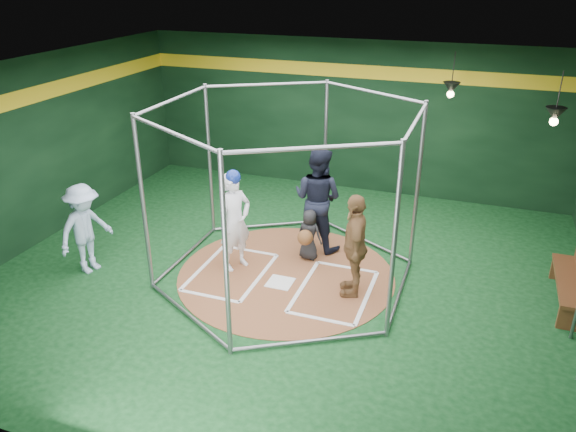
% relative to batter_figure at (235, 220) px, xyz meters
% --- Properties ---
extents(room_shell, '(10.10, 9.10, 3.53)m').
position_rel_batter_figure_xyz_m(room_shell, '(0.94, 0.03, 0.83)').
color(room_shell, '#0B3414').
rests_on(room_shell, ground).
extents(clay_disc, '(3.80, 3.80, 0.01)m').
position_rel_batter_figure_xyz_m(clay_disc, '(0.94, 0.03, -0.92)').
color(clay_disc, brown).
rests_on(clay_disc, ground).
extents(home_plate, '(0.43, 0.43, 0.01)m').
position_rel_batter_figure_xyz_m(home_plate, '(0.94, -0.27, -0.91)').
color(home_plate, white).
rests_on(home_plate, clay_disc).
extents(batter_box_left, '(1.17, 1.77, 0.01)m').
position_rel_batter_figure_xyz_m(batter_box_left, '(-0.01, -0.22, -0.91)').
color(batter_box_left, white).
rests_on(batter_box_left, clay_disc).
extents(batter_box_right, '(1.17, 1.77, 0.01)m').
position_rel_batter_figure_xyz_m(batter_box_right, '(1.89, -0.22, -0.91)').
color(batter_box_right, white).
rests_on(batter_box_right, clay_disc).
extents(batting_cage, '(4.05, 4.67, 3.00)m').
position_rel_batter_figure_xyz_m(batting_cage, '(0.94, 0.03, 0.57)').
color(batting_cage, gray).
rests_on(batting_cage, ground).
extents(pendant_lamp_near, '(0.34, 0.34, 0.90)m').
position_rel_batter_figure_xyz_m(pendant_lamp_near, '(3.14, 3.63, 1.81)').
color(pendant_lamp_near, black).
rests_on(pendant_lamp_near, room_shell).
extents(pendant_lamp_far, '(0.34, 0.34, 0.90)m').
position_rel_batter_figure_xyz_m(pendant_lamp_far, '(4.94, 2.03, 1.81)').
color(pendant_lamp_far, black).
rests_on(pendant_lamp_far, room_shell).
extents(batter_figure, '(0.68, 0.77, 1.85)m').
position_rel_batter_figure_xyz_m(batter_figure, '(0.00, 0.00, 0.00)').
color(batter_figure, white).
rests_on(batter_figure, clay_disc).
extents(visitor_leopard, '(0.65, 1.10, 1.75)m').
position_rel_batter_figure_xyz_m(visitor_leopard, '(2.17, -0.14, -0.04)').
color(visitor_leopard, '#AC7D49').
rests_on(visitor_leopard, clay_disc).
extents(catcher_figure, '(0.51, 0.58, 0.96)m').
position_rel_batter_figure_xyz_m(catcher_figure, '(1.13, 0.71, -0.43)').
color(catcher_figure, black).
rests_on(catcher_figure, clay_disc).
extents(umpire, '(1.10, 0.94, 1.99)m').
position_rel_batter_figure_xyz_m(umpire, '(1.13, 1.24, 0.08)').
color(umpire, black).
rests_on(umpire, clay_disc).
extents(bystander_blue, '(0.84, 1.17, 1.63)m').
position_rel_batter_figure_xyz_m(bystander_blue, '(-2.41, -0.98, -0.11)').
color(bystander_blue, '#AEC7E7').
rests_on(bystander_blue, ground).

